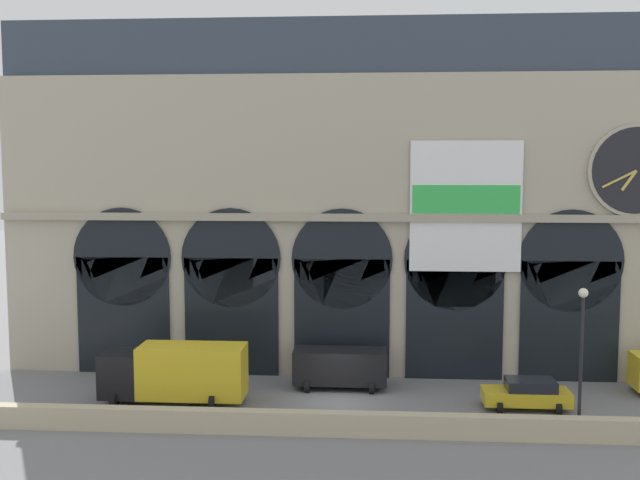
{
  "coord_description": "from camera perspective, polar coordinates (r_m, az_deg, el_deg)",
  "views": [
    {
      "loc": [
        1.82,
        -38.85,
        12.51
      ],
      "look_at": [
        -1.29,
        5.0,
        8.11
      ],
      "focal_mm": 42.61,
      "sensor_mm": 36.0,
      "label": 1
    }
  ],
  "objects": [
    {
      "name": "box_truck_midwest",
      "position": [
        40.9,
        -10.78,
        -9.71
      ],
      "size": [
        7.5,
        2.91,
        3.12
      ],
      "color": "black",
      "rests_on": "ground"
    },
    {
      "name": "street_lamp_quayside",
      "position": [
        37.0,
        19.05,
        -7.24
      ],
      "size": [
        0.44,
        0.44,
        6.9
      ],
      "color": "black",
      "rests_on": "ground"
    },
    {
      "name": "ground_plane",
      "position": [
        40.85,
        1.34,
        -12.11
      ],
      "size": [
        200.0,
        200.0,
        0.0
      ],
      "primitive_type": "plane",
      "color": "slate"
    },
    {
      "name": "van_center",
      "position": [
        42.99,
        1.52,
        -9.47
      ],
      "size": [
        5.2,
        2.48,
        2.2
      ],
      "color": "black",
      "rests_on": "ground"
    },
    {
      "name": "quay_parapet_wall",
      "position": [
        36.1,
        0.96,
        -13.63
      ],
      "size": [
        90.0,
        0.7,
        1.1
      ],
      "primitive_type": "cube",
      "color": "#BCAD8C",
      "rests_on": "ground"
    },
    {
      "name": "station_building",
      "position": [
        46.91,
        1.87,
        2.98
      ],
      "size": [
        40.55,
        6.38,
        20.97
      ],
      "color": "#B2A891",
      "rests_on": "ground"
    },
    {
      "name": "car_mideast",
      "position": [
        41.03,
        15.29,
        -11.07
      ],
      "size": [
        4.4,
        2.22,
        1.55
      ],
      "color": "gold",
      "rests_on": "ground"
    }
  ]
}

